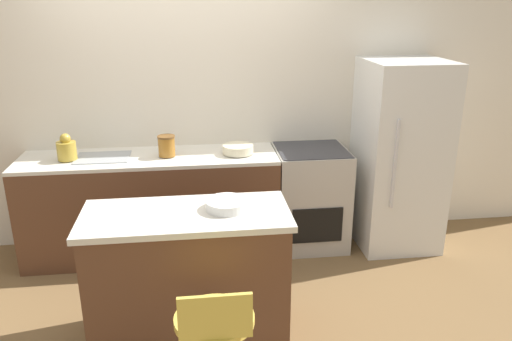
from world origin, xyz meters
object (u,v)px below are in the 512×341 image
refrigerator (399,155)px  oven_range (310,197)px  mixing_bowl (238,149)px  kettle (67,149)px

refrigerator → oven_range: bearing=176.2°
refrigerator → mixing_bowl: size_ratio=6.37×
kettle → refrigerator: bearing=-0.5°
mixing_bowl → oven_range: bearing=2.5°
oven_range → refrigerator: refrigerator is taller
refrigerator → mixing_bowl: 1.44m
refrigerator → kettle: size_ratio=7.64×
mixing_bowl → refrigerator: bearing=-0.9°
oven_range → kettle: (-2.06, -0.03, 0.55)m
oven_range → kettle: 2.13m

